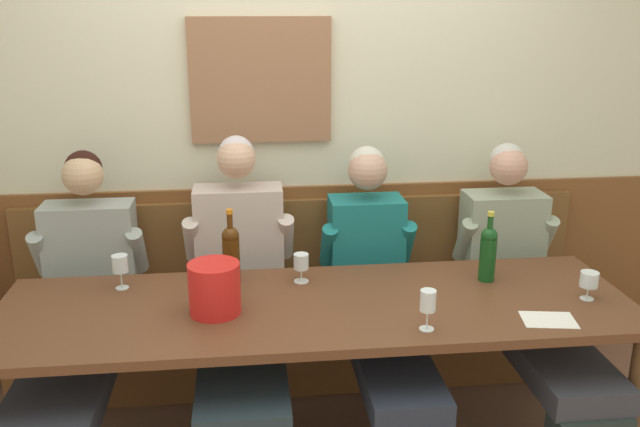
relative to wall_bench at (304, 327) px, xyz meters
name	(u,v)px	position (x,y,z in m)	size (l,w,h in m)	color
room_wall_back	(297,110)	(0.00, 0.26, 1.12)	(6.80, 0.12, 2.80)	beige
wood_wainscot_panel	(300,274)	(0.00, 0.21, 0.22)	(6.80, 0.03, 1.00)	brown
wall_bench	(304,327)	(0.00, 0.00, 0.00)	(2.99, 0.42, 0.94)	brown
dining_table	(317,318)	(0.00, -0.66, 0.38)	(2.69, 0.83, 0.72)	brown
person_left_seat	(79,312)	(-1.06, -0.37, 0.32)	(0.54, 1.23, 1.27)	#353531
person_center_right_seat	(241,298)	(-0.33, -0.35, 0.34)	(0.54, 1.23, 1.33)	#2B3437
person_center_left_seat	(377,293)	(0.32, -0.35, 0.34)	(0.48, 1.24, 1.26)	#352A35
person_right_seat	(525,288)	(1.05, -0.35, 0.33)	(0.51, 1.24, 1.26)	#263130
ice_bucket	(214,288)	(-0.43, -0.70, 0.55)	(0.21, 0.21, 0.21)	red
wine_bottle_amber_mid	(488,252)	(0.80, -0.50, 0.58)	(0.08, 0.08, 0.33)	#134319
wine_bottle_green_tall	(231,252)	(-0.36, -0.39, 0.59)	(0.08, 0.08, 0.35)	#49270A
wine_glass_mid_right	(428,303)	(0.40, -0.95, 0.56)	(0.06, 0.06, 0.17)	silver
wine_glass_by_bottle	(120,265)	(-0.85, -0.40, 0.55)	(0.07, 0.07, 0.16)	silver
wine_glass_center_front	(301,263)	(-0.05, -0.42, 0.53)	(0.07, 0.07, 0.13)	silver
wine_glass_center_rear	(589,280)	(1.16, -0.75, 0.53)	(0.08, 0.08, 0.12)	silver
tasting_sheet_left_guest	(549,320)	(0.91, -0.92, 0.44)	(0.21, 0.15, 0.00)	white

